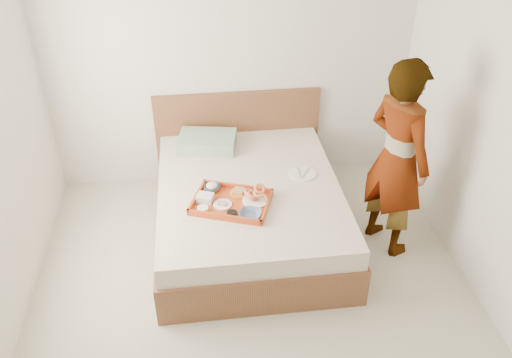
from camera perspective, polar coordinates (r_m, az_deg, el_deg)
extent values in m
cube|color=beige|center=(4.11, 0.14, -14.73)|extent=(3.50, 4.00, 0.01)
cube|color=silver|center=(5.03, -2.82, 13.12)|extent=(3.50, 0.01, 2.60)
cube|color=brown|center=(4.67, -0.76, -3.28)|extent=(1.65, 2.00, 0.53)
cube|color=brown|center=(5.36, -1.97, 4.77)|extent=(1.65, 0.06, 0.95)
cube|color=#9CB89F|center=(5.03, -5.33, 4.08)|extent=(0.59, 0.46, 0.13)
cube|color=#B64D11|center=(4.26, -2.70, -2.50)|extent=(0.73, 0.63, 0.06)
cylinder|color=white|center=(4.28, -0.09, -2.37)|extent=(0.27, 0.27, 0.01)
imported|color=#122342|center=(4.11, -0.60, -3.89)|extent=(0.22, 0.22, 0.04)
cylinder|color=black|center=(4.12, -2.63, -3.83)|extent=(0.11, 0.11, 0.03)
cylinder|color=white|center=(4.25, -3.66, -2.79)|extent=(0.19, 0.19, 0.01)
cylinder|color=orange|center=(4.37, -1.93, -1.54)|extent=(0.19, 0.19, 0.01)
imported|color=#122342|center=(4.42, -4.80, -0.98)|extent=(0.17, 0.17, 0.04)
cube|color=silver|center=(4.30, -5.56, -2.05)|extent=(0.16, 0.14, 0.06)
cylinder|color=white|center=(4.20, -5.82, -3.27)|extent=(0.11, 0.11, 0.03)
cylinder|color=white|center=(4.66, 5.10, 0.60)|extent=(0.31, 0.31, 0.01)
imported|color=silver|center=(4.38, 15.10, 2.07)|extent=(0.64, 0.74, 1.72)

